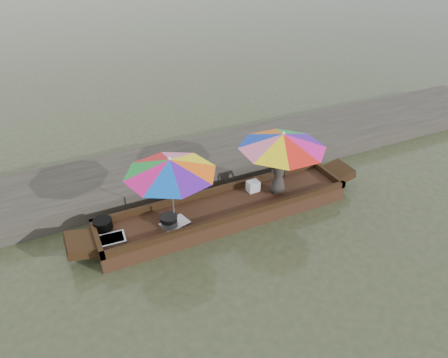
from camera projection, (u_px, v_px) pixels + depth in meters
name	position (u px, v px, depth m)	size (l,w,h in m)	color
water	(226.00, 217.00, 9.28)	(80.00, 80.00, 0.00)	#303922
dock	(191.00, 165.00, 10.82)	(22.00, 2.20, 0.50)	#2D2B26
boat_hull	(226.00, 211.00, 9.18)	(5.86, 1.20, 0.35)	black
cooking_pot	(103.00, 224.00, 8.35)	(0.39, 0.39, 0.21)	black
tray_crayfish	(111.00, 240.00, 8.01)	(0.57, 0.39, 0.09)	silver
tray_scallop	(175.00, 224.00, 8.46)	(0.57, 0.39, 0.06)	silver
charcoal_grill	(169.00, 220.00, 8.50)	(0.36, 0.36, 0.17)	black
supply_bag	(253.00, 186.00, 9.52)	(0.28, 0.22, 0.26)	silver
vendor	(278.00, 173.00, 9.28)	(0.50, 0.33, 1.03)	#2D2826
umbrella_bow	(172.00, 190.00, 8.22)	(1.91, 1.91, 1.55)	yellow
umbrella_stern	(281.00, 162.00, 9.19)	(2.02, 2.02, 1.55)	#4A14A5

